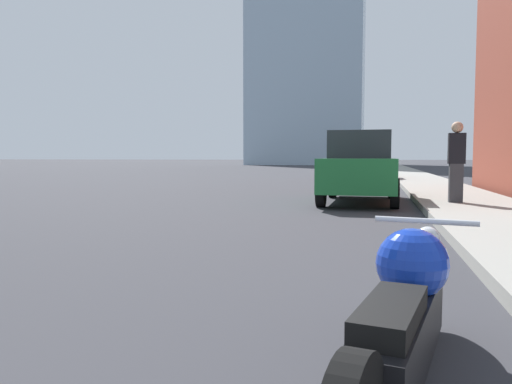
{
  "coord_description": "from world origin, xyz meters",
  "views": [
    {
      "loc": [
        2.76,
        1.53,
        1.17
      ],
      "look_at": [
        1.67,
        6.14,
        0.84
      ],
      "focal_mm": 35.0,
      "sensor_mm": 36.0,
      "label": 1
    }
  ],
  "objects_px": {
    "motorcycle": "(404,318)",
    "pedestrian": "(456,160)",
    "parked_car_green": "(360,167)",
    "parked_car_red": "(372,164)"
  },
  "relations": [
    {
      "from": "motorcycle",
      "to": "pedestrian",
      "type": "height_order",
      "value": "pedestrian"
    },
    {
      "from": "motorcycle",
      "to": "parked_car_green",
      "type": "relative_size",
      "value": 0.53
    },
    {
      "from": "parked_car_red",
      "to": "parked_car_green",
      "type": "bearing_deg",
      "value": -92.62
    },
    {
      "from": "parked_car_red",
      "to": "pedestrian",
      "type": "bearing_deg",
      "value": -83.47
    },
    {
      "from": "parked_car_red",
      "to": "pedestrian",
      "type": "relative_size",
      "value": 2.36
    },
    {
      "from": "motorcycle",
      "to": "parked_car_green",
      "type": "height_order",
      "value": "parked_car_green"
    },
    {
      "from": "parked_car_green",
      "to": "parked_car_red",
      "type": "distance_m",
      "value": 12.32
    },
    {
      "from": "motorcycle",
      "to": "pedestrian",
      "type": "distance_m",
      "value": 9.6
    },
    {
      "from": "motorcycle",
      "to": "pedestrian",
      "type": "xyz_separation_m",
      "value": [
        1.64,
        9.44,
        0.7
      ]
    },
    {
      "from": "parked_car_green",
      "to": "pedestrian",
      "type": "xyz_separation_m",
      "value": [
        2.14,
        -1.14,
        0.19
      ]
    }
  ]
}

